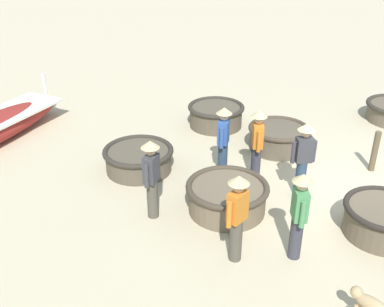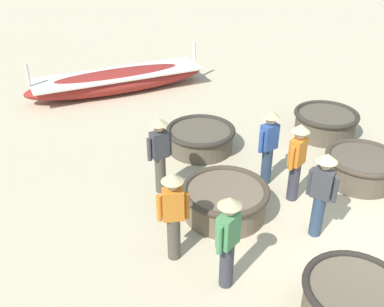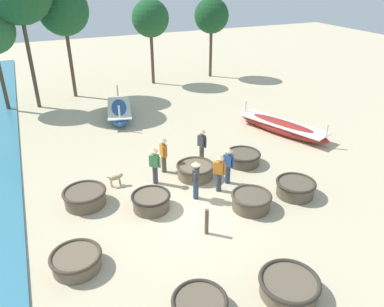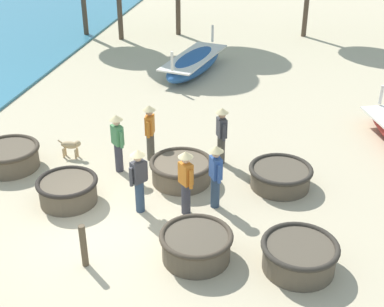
{
  "view_description": "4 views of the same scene",
  "coord_description": "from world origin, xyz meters",
  "px_view_note": "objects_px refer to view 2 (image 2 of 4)",
  "views": [
    {
      "loc": [
        -3.76,
        8.12,
        5.22
      ],
      "look_at": [
        2.14,
        2.46,
        1.02
      ],
      "focal_mm": 42.0,
      "sensor_mm": 36.0,
      "label": 1
    },
    {
      "loc": [
        -5.6,
        3.41,
        5.33
      ],
      "look_at": [
        2.09,
        2.9,
        0.89
      ],
      "focal_mm": 42.0,
      "sensor_mm": 36.0,
      "label": 2
    },
    {
      "loc": [
        -4.67,
        -10.74,
        8.42
      ],
      "look_at": [
        1.3,
        2.8,
        0.93
      ],
      "focal_mm": 35.0,
      "sensor_mm": 36.0,
      "label": 3
    },
    {
      "loc": [
        3.9,
        -9.57,
        7.34
      ],
      "look_at": [
        1.56,
        2.23,
        0.91
      ],
      "focal_mm": 50.0,
      "sensor_mm": 36.0,
      "label": 4
    }
  ],
  "objects_px": {
    "fisherman_standing_left": "(228,237)",
    "fisherman_by_coracle": "(173,211)",
    "coracle_nearest": "(225,200)",
    "long_boat_ochre_hull": "(118,80)",
    "coracle_front_left": "(201,138)",
    "coracle_center": "(354,300)",
    "coracle_far_left": "(361,167)",
    "fisherman_hauling": "(160,150)",
    "fisherman_crouching": "(322,190)",
    "coracle_tilted": "(325,123)",
    "fisherman_with_hat": "(269,142)",
    "fisherman_standing_right": "(297,158)"
  },
  "relations": [
    {
      "from": "fisherman_standing_left",
      "to": "fisherman_by_coracle",
      "type": "bearing_deg",
      "value": 49.31
    },
    {
      "from": "coracle_nearest",
      "to": "long_boat_ochre_hull",
      "type": "relative_size",
      "value": 0.29
    },
    {
      "from": "coracle_front_left",
      "to": "coracle_center",
      "type": "xyz_separation_m",
      "value": [
        -5.11,
        -1.76,
        0.03
      ]
    },
    {
      "from": "coracle_far_left",
      "to": "fisherman_hauling",
      "type": "bearing_deg",
      "value": 91.4
    },
    {
      "from": "coracle_far_left",
      "to": "coracle_center",
      "type": "relative_size",
      "value": 1.03
    },
    {
      "from": "long_boat_ochre_hull",
      "to": "fisherman_crouching",
      "type": "distance_m",
      "value": 8.18
    },
    {
      "from": "coracle_nearest",
      "to": "coracle_front_left",
      "type": "bearing_deg",
      "value": 5.52
    },
    {
      "from": "coracle_tilted",
      "to": "coracle_center",
      "type": "xyz_separation_m",
      "value": [
        -5.66,
        1.45,
        -0.0
      ]
    },
    {
      "from": "coracle_tilted",
      "to": "fisherman_with_hat",
      "type": "xyz_separation_m",
      "value": [
        -2.05,
        1.95,
        0.61
      ]
    },
    {
      "from": "coracle_front_left",
      "to": "coracle_nearest",
      "type": "height_order",
      "value": "coracle_nearest"
    },
    {
      "from": "long_boat_ochre_hull",
      "to": "fisherman_standing_left",
      "type": "xyz_separation_m",
      "value": [
        -8.18,
        -2.28,
        0.59
      ]
    },
    {
      "from": "coracle_tilted",
      "to": "fisherman_by_coracle",
      "type": "distance_m",
      "value": 5.82
    },
    {
      "from": "coracle_center",
      "to": "fisherman_hauling",
      "type": "distance_m",
      "value": 4.41
    },
    {
      "from": "coracle_tilted",
      "to": "fisherman_standing_right",
      "type": "relative_size",
      "value": 0.96
    },
    {
      "from": "coracle_far_left",
      "to": "fisherman_with_hat",
      "type": "xyz_separation_m",
      "value": [
        0.08,
        2.02,
        0.62
      ]
    },
    {
      "from": "coracle_far_left",
      "to": "coracle_nearest",
      "type": "distance_m",
      "value": 3.19
    },
    {
      "from": "coracle_nearest",
      "to": "fisherman_standing_left",
      "type": "height_order",
      "value": "fisherman_standing_left"
    },
    {
      "from": "fisherman_standing_left",
      "to": "coracle_nearest",
      "type": "bearing_deg",
      "value": -6.77
    },
    {
      "from": "coracle_nearest",
      "to": "fisherman_hauling",
      "type": "relative_size",
      "value": 1.0
    },
    {
      "from": "long_boat_ochre_hull",
      "to": "fisherman_standing_right",
      "type": "distance_m",
      "value": 7.17
    },
    {
      "from": "coracle_nearest",
      "to": "fisherman_crouching",
      "type": "relative_size",
      "value": 1.0
    },
    {
      "from": "coracle_tilted",
      "to": "coracle_front_left",
      "type": "bearing_deg",
      "value": 99.6
    },
    {
      "from": "coracle_far_left",
      "to": "fisherman_standing_left",
      "type": "relative_size",
      "value": 0.94
    },
    {
      "from": "long_boat_ochre_hull",
      "to": "fisherman_standing_left",
      "type": "height_order",
      "value": "fisherman_standing_left"
    },
    {
      "from": "coracle_far_left",
      "to": "fisherman_with_hat",
      "type": "distance_m",
      "value": 2.12
    },
    {
      "from": "coracle_nearest",
      "to": "fisherman_with_hat",
      "type": "height_order",
      "value": "fisherman_with_hat"
    },
    {
      "from": "coracle_front_left",
      "to": "fisherman_with_hat",
      "type": "relative_size",
      "value": 0.99
    },
    {
      "from": "coracle_front_left",
      "to": "long_boat_ochre_hull",
      "type": "relative_size",
      "value": 0.29
    },
    {
      "from": "coracle_tilted",
      "to": "long_boat_ochre_hull",
      "type": "height_order",
      "value": "long_boat_ochre_hull"
    },
    {
      "from": "coracle_far_left",
      "to": "coracle_tilted",
      "type": "distance_m",
      "value": 2.14
    },
    {
      "from": "fisherman_hauling",
      "to": "fisherman_crouching",
      "type": "distance_m",
      "value": 3.17
    },
    {
      "from": "fisherman_standing_right",
      "to": "fisherman_by_coracle",
      "type": "height_order",
      "value": "same"
    },
    {
      "from": "fisherman_hauling",
      "to": "fisherman_standing_left",
      "type": "relative_size",
      "value": 1.0
    },
    {
      "from": "fisherman_hauling",
      "to": "fisherman_standing_left",
      "type": "distance_m",
      "value": 2.84
    },
    {
      "from": "long_boat_ochre_hull",
      "to": "fisherman_with_hat",
      "type": "distance_m",
      "value": 6.42
    },
    {
      "from": "coracle_tilted",
      "to": "coracle_nearest",
      "type": "distance_m",
      "value": 4.3
    },
    {
      "from": "coracle_nearest",
      "to": "fisherman_standing_left",
      "type": "bearing_deg",
      "value": 173.23
    },
    {
      "from": "coracle_far_left",
      "to": "coracle_center",
      "type": "distance_m",
      "value": 3.83
    },
    {
      "from": "coracle_tilted",
      "to": "fisherman_standing_right",
      "type": "height_order",
      "value": "fisherman_standing_right"
    },
    {
      "from": "coracle_far_left",
      "to": "fisherman_with_hat",
      "type": "relative_size",
      "value": 0.94
    },
    {
      "from": "long_boat_ochre_hull",
      "to": "fisherman_crouching",
      "type": "bearing_deg",
      "value": -150.28
    },
    {
      "from": "coracle_nearest",
      "to": "fisherman_hauling",
      "type": "height_order",
      "value": "fisherman_hauling"
    },
    {
      "from": "coracle_front_left",
      "to": "long_boat_ochre_hull",
      "type": "xyz_separation_m",
      "value": [
        3.83,
        2.24,
        0.06
      ]
    },
    {
      "from": "fisherman_standing_right",
      "to": "long_boat_ochre_hull",
      "type": "bearing_deg",
      "value": 33.17
    },
    {
      "from": "fisherman_with_hat",
      "to": "fisherman_crouching",
      "type": "relative_size",
      "value": 1.0
    },
    {
      "from": "fisherman_by_coracle",
      "to": "coracle_center",
      "type": "bearing_deg",
      "value": -119.72
    },
    {
      "from": "fisherman_hauling",
      "to": "fisherman_standing_left",
      "type": "xyz_separation_m",
      "value": [
        -2.66,
        -1.0,
        0.0
      ]
    },
    {
      "from": "fisherman_by_coracle",
      "to": "long_boat_ochre_hull",
      "type": "bearing_deg",
      "value": 11.22
    },
    {
      "from": "fisherman_standing_right",
      "to": "coracle_far_left",
      "type": "bearing_deg",
      "value": -70.94
    },
    {
      "from": "coracle_center",
      "to": "fisherman_by_coracle",
      "type": "relative_size",
      "value": 0.91
    }
  ]
}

